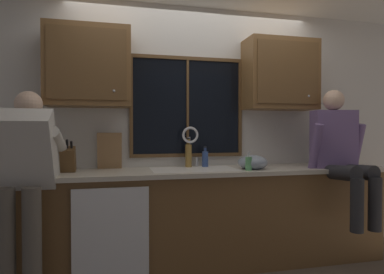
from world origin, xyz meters
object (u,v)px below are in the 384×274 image
(cutting_board, at_px, (110,151))
(bottle_green_glass, at_px, (205,159))
(person_sitting_on_counter, at_px, (340,149))
(soap_dispenser, at_px, (249,163))
(person_standing, at_px, (23,172))
(bottle_tall_clear, at_px, (189,155))
(knife_block, at_px, (68,160))
(mixing_bowl, at_px, (252,162))

(cutting_board, height_order, bottle_green_glass, cutting_board)
(person_sitting_on_counter, xyz_separation_m, soap_dispenser, (-0.90, 0.08, -0.12))
(person_standing, distance_m, soap_dispenser, 1.86)
(bottle_tall_clear, bearing_deg, cutting_board, 177.41)
(person_sitting_on_counter, bearing_deg, soap_dispenser, 175.20)
(bottle_green_glass, bearing_deg, knife_block, -174.09)
(person_standing, relative_size, bottle_tall_clear, 5.48)
(knife_block, distance_m, bottle_tall_clear, 1.12)
(knife_block, bearing_deg, mixing_bowl, -4.82)
(cutting_board, height_order, soap_dispenser, cutting_board)
(knife_block, distance_m, soap_dispenser, 1.60)
(bottle_green_glass, relative_size, bottle_tall_clear, 0.70)
(knife_block, height_order, mixing_bowl, knife_block)
(person_standing, relative_size, bottle_green_glass, 7.81)
(knife_block, bearing_deg, bottle_tall_clear, 7.22)
(mixing_bowl, relative_size, bottle_green_glass, 1.36)
(bottle_green_glass, height_order, bottle_tall_clear, bottle_tall_clear)
(mixing_bowl, bearing_deg, bottle_tall_clear, 153.26)
(person_sitting_on_counter, xyz_separation_m, bottle_tall_clear, (-1.38, 0.45, -0.06))
(person_standing, height_order, bottle_green_glass, person_standing)
(person_sitting_on_counter, height_order, bottle_tall_clear, person_sitting_on_counter)
(person_sitting_on_counter, distance_m, mixing_bowl, 0.85)
(cutting_board, relative_size, soap_dispenser, 2.02)
(person_standing, distance_m, knife_block, 0.46)
(person_standing, bearing_deg, person_sitting_on_counter, 1.38)
(knife_block, height_order, cutting_board, cutting_board)
(mixing_bowl, bearing_deg, bottle_green_glass, 145.01)
(person_sitting_on_counter, xyz_separation_m, bottle_green_glass, (-1.21, 0.44, -0.10))
(person_standing, xyz_separation_m, person_sitting_on_counter, (2.75, 0.07, 0.13))
(cutting_board, distance_m, bottle_tall_clear, 0.76)
(knife_block, height_order, soap_dispenser, knife_block)
(bottle_green_glass, xyz_separation_m, bottle_tall_clear, (-0.17, 0.01, 0.04))
(cutting_board, xyz_separation_m, bottle_green_glass, (0.93, -0.04, -0.09))
(bottle_tall_clear, bearing_deg, person_sitting_on_counter, -18.06)
(person_sitting_on_counter, xyz_separation_m, mixing_bowl, (-0.82, 0.17, -0.12))
(person_standing, bearing_deg, bottle_tall_clear, 20.59)
(person_standing, height_order, bottle_tall_clear, person_standing)
(soap_dispenser, bearing_deg, mixing_bowl, 49.65)
(person_sitting_on_counter, bearing_deg, knife_block, 172.91)
(knife_block, xyz_separation_m, cutting_board, (0.35, 0.17, 0.06))
(person_standing, relative_size, mixing_bowl, 5.73)
(soap_dispenser, distance_m, bottle_tall_clear, 0.61)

